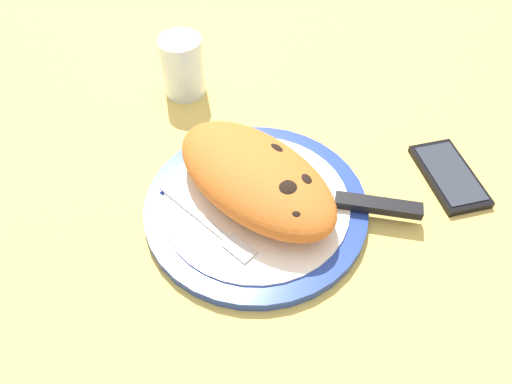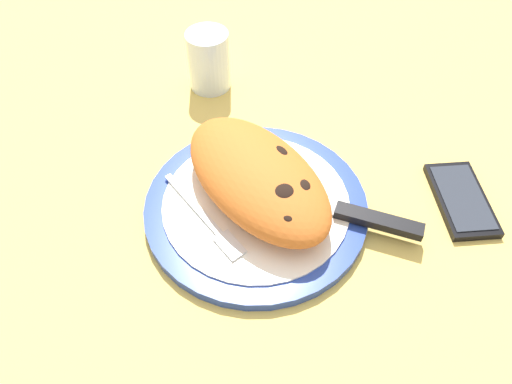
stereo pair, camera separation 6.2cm
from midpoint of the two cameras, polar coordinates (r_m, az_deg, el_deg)
The scene contains 7 objects.
ground_plane at distance 65.80cm, azimuth -2.68°, elevation -3.09°, with size 150.00×150.00×3.00cm, color #DBB756.
plate at distance 63.94cm, azimuth -2.76°, elevation -1.84°, with size 28.70×28.70×1.75cm.
calzone at distance 61.71cm, azimuth -2.90°, elevation 1.56°, with size 25.19×14.89×6.30cm.
fork at distance 61.07cm, azimuth -7.86°, elevation -4.24°, with size 16.10×2.36×0.40cm.
knife at distance 63.14cm, azimuth 8.22°, elevation -1.34°, with size 22.83×14.34×1.20cm.
smartphone at distance 71.59cm, azimuth 19.09°, elevation 1.67°, with size 13.76×12.34×1.16cm.
water_glass at distance 80.55cm, azimuth -10.63°, elevation 13.61°, with size 6.59×6.59×9.47cm.
Camera 1 is at (25.74, -29.88, 51.25)cm, focal length 34.77 mm.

